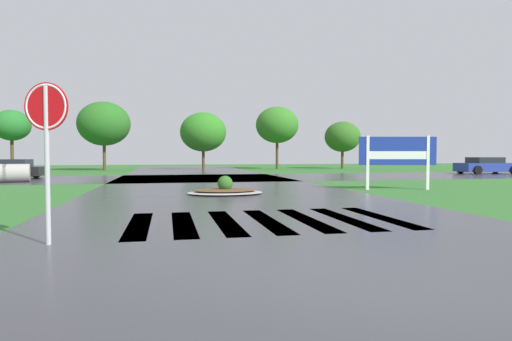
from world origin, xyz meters
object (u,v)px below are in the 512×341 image
(estate_billboard, at_px, (398,153))
(car_silver_hatch, at_px, (6,169))
(stop_sign, at_px, (46,124))
(median_island, at_px, (225,190))
(car_white_sedan, at_px, (486,166))

(estate_billboard, bearing_deg, car_silver_hatch, -21.96)
(stop_sign, relative_size, median_island, 0.93)
(stop_sign, bearing_deg, car_silver_hatch, 131.02)
(car_white_sedan, height_order, car_silver_hatch, car_white_sedan)
(car_silver_hatch, bearing_deg, median_island, 134.00)
(median_island, distance_m, car_silver_hatch, 17.46)
(median_island, xyz_separation_m, car_white_sedan, (21.87, 12.85, 0.47))
(stop_sign, height_order, car_white_sedan, stop_sign)
(estate_billboard, height_order, car_white_sedan, estate_billboard)
(car_white_sedan, xyz_separation_m, car_silver_hatch, (-33.55, 0.12, -0.05))
(estate_billboard, relative_size, car_white_sedan, 0.69)
(estate_billboard, bearing_deg, car_white_sedan, -128.63)
(car_white_sedan, bearing_deg, car_silver_hatch, -178.13)
(car_white_sedan, bearing_deg, median_island, -147.48)
(car_silver_hatch, bearing_deg, car_white_sedan, -178.20)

